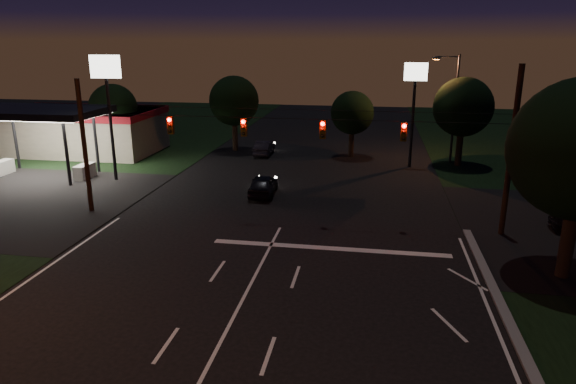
# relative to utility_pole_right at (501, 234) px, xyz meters

# --- Properties ---
(stop_bar) EXTENTS (12.00, 0.50, 0.01)m
(stop_bar) POSITION_rel_utility_pole_right_xyz_m (-9.00, -3.50, 0.01)
(stop_bar) COLOR silver
(stop_bar) RESTS_ON ground
(utility_pole_right) EXTENTS (0.30, 0.30, 9.00)m
(utility_pole_right) POSITION_rel_utility_pole_right_xyz_m (0.00, 0.00, 0.00)
(utility_pole_right) COLOR black
(utility_pole_right) RESTS_ON ground
(utility_pole_left) EXTENTS (0.28, 0.28, 8.00)m
(utility_pole_left) POSITION_rel_utility_pole_right_xyz_m (-24.00, 0.00, 0.00)
(utility_pole_left) COLOR black
(utility_pole_left) RESTS_ON ground
(signal_span) EXTENTS (24.00, 0.40, 1.56)m
(signal_span) POSITION_rel_utility_pole_right_xyz_m (-12.00, -0.04, 5.50)
(signal_span) COLOR black
(signal_span) RESTS_ON ground
(gas_station) EXTENTS (14.20, 16.10, 5.25)m
(gas_station) POSITION_rel_utility_pole_right_xyz_m (-33.86, 15.39, 2.38)
(gas_station) COLOR gray
(gas_station) RESTS_ON ground
(pole_sign_left_near) EXTENTS (2.20, 0.30, 9.10)m
(pole_sign_left_near) POSITION_rel_utility_pole_right_xyz_m (-26.00, 7.00, 6.98)
(pole_sign_left_near) COLOR black
(pole_sign_left_near) RESTS_ON ground
(pole_sign_right) EXTENTS (1.80, 0.30, 8.40)m
(pole_sign_right) POSITION_rel_utility_pole_right_xyz_m (-4.00, 15.00, 6.24)
(pole_sign_right) COLOR black
(pole_sign_right) RESTS_ON ground
(street_light_right_far) EXTENTS (2.20, 0.35, 9.00)m
(street_light_right_far) POSITION_rel_utility_pole_right_xyz_m (-0.76, 17.00, 5.24)
(street_light_right_far) COLOR black
(street_light_right_far) RESTS_ON ground
(tree_far_a) EXTENTS (4.20, 4.20, 6.42)m
(tree_far_a) POSITION_rel_utility_pole_right_xyz_m (-29.98, 15.12, 4.26)
(tree_far_a) COLOR black
(tree_far_a) RESTS_ON ground
(tree_far_b) EXTENTS (4.60, 4.60, 6.98)m
(tree_far_b) POSITION_rel_utility_pole_right_xyz_m (-19.98, 19.13, 4.61)
(tree_far_b) COLOR black
(tree_far_b) RESTS_ON ground
(tree_far_c) EXTENTS (3.80, 3.80, 5.86)m
(tree_far_c) POSITION_rel_utility_pole_right_xyz_m (-8.98, 18.10, 3.90)
(tree_far_c) COLOR black
(tree_far_c) RESTS_ON ground
(tree_far_d) EXTENTS (4.80, 4.80, 7.30)m
(tree_far_d) POSITION_rel_utility_pole_right_xyz_m (0.02, 16.13, 4.83)
(tree_far_d) COLOR black
(tree_far_d) RESTS_ON ground
(tree_far_e) EXTENTS (4.00, 4.00, 6.18)m
(tree_far_e) POSITION_rel_utility_pole_right_xyz_m (8.02, 14.11, 4.11)
(tree_far_e) COLOR black
(tree_far_e) RESTS_ON ground
(car_oncoming_a) EXTENTS (1.87, 4.19, 1.40)m
(car_oncoming_a) POSITION_rel_utility_pole_right_xyz_m (-14.30, 5.10, 0.70)
(car_oncoming_a) COLOR black
(car_oncoming_a) RESTS_ON ground
(car_oncoming_b) EXTENTS (1.44, 3.93, 1.28)m
(car_oncoming_b) POSITION_rel_utility_pole_right_xyz_m (-16.88, 17.56, 0.64)
(car_oncoming_b) COLOR black
(car_oncoming_b) RESTS_ON ground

